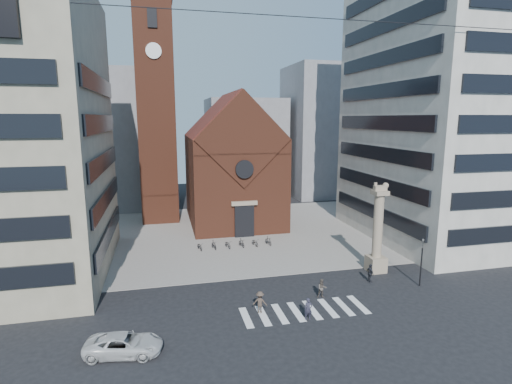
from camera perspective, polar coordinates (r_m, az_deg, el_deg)
ground at (r=34.43m, az=4.25°, el=-14.45°), size 120.00×120.00×0.00m
piazza at (r=51.71m, az=-2.15°, el=-5.75°), size 46.00×30.00×0.05m
zebra_crossing at (r=32.05m, az=6.92°, el=-16.49°), size 10.20×3.20×0.01m
church at (r=55.96m, az=-3.41°, el=3.81°), size 12.00×16.65×18.00m
campanile at (r=57.71m, az=-14.06°, el=11.43°), size 5.50×5.50×31.20m
building_right at (r=53.58m, az=25.99°, el=11.07°), size 18.00×22.00×32.00m
bg_block_left at (r=70.56m, az=-22.00°, el=6.91°), size 16.00×14.00×22.00m
bg_block_mid at (r=76.51m, az=-1.59°, el=6.39°), size 14.00×12.00×18.00m
bg_block_right at (r=78.40m, az=10.52°, el=8.52°), size 16.00×14.00×24.00m
lion_column at (r=39.71m, az=16.96°, el=-6.12°), size 1.63×1.60×8.68m
traffic_light at (r=37.95m, az=22.56°, el=-9.11°), size 0.13×0.16×4.30m
white_car at (r=27.79m, az=-18.34°, el=-19.98°), size 5.03×2.94×1.31m
pedestrian_0 at (r=30.50m, az=7.48°, el=-16.26°), size 0.61×0.41×1.64m
pedestrian_1 at (r=33.99m, az=9.41°, el=-13.44°), size 0.83×0.68×1.59m
pedestrian_2 at (r=37.82m, az=16.00°, el=-11.10°), size 0.49×1.02×1.69m
pedestrian_3 at (r=31.21m, az=0.58°, el=-15.46°), size 1.25×1.01×1.69m
scooter_0 at (r=45.22m, az=-8.04°, el=-7.69°), size 0.87×1.66×0.83m
scooter_1 at (r=45.36m, az=-6.04°, el=-7.52°), size 0.75×1.59×0.92m
scooter_2 at (r=45.59m, az=-4.05°, el=-7.46°), size 0.87×1.66×0.83m
scooter_3 at (r=45.84m, az=-2.08°, el=-7.27°), size 0.75×1.59×0.92m
scooter_4 at (r=46.17m, az=-0.14°, el=-7.19°), size 0.87×1.66×0.83m
scooter_5 at (r=46.53m, az=1.77°, el=-7.00°), size 0.75×1.59×0.92m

